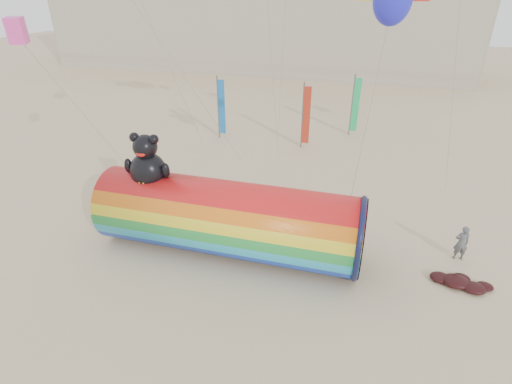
# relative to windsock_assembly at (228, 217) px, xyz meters

# --- Properties ---
(ground) EXTENTS (160.00, 160.00, 0.00)m
(ground) POSITION_rel_windsock_assembly_xyz_m (0.37, 0.42, -1.92)
(ground) COLOR #CCB58C
(ground) RESTS_ON ground
(windsock_assembly) EXTENTS (12.59, 3.83, 5.80)m
(windsock_assembly) POSITION_rel_windsock_assembly_xyz_m (0.00, 0.00, 0.00)
(windsock_assembly) COLOR red
(windsock_assembly) RESTS_ON ground
(kite_handler) EXTENTS (0.73, 0.54, 1.83)m
(kite_handler) POSITION_rel_windsock_assembly_xyz_m (10.88, 2.33, -1.01)
(kite_handler) COLOR #505357
(kite_handler) RESTS_ON ground
(fabric_bundle) EXTENTS (2.62, 1.35, 0.41)m
(fabric_bundle) POSITION_rel_windsock_assembly_xyz_m (10.68, 0.26, -1.75)
(fabric_bundle) COLOR #3D0B0B
(fabric_bundle) RESTS_ON ground
(festival_banners) EXTENTS (11.26, 4.18, 5.20)m
(festival_banners) POSITION_rel_windsock_assembly_xyz_m (0.03, 16.18, 0.71)
(festival_banners) COLOR #59595E
(festival_banners) RESTS_ON ground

